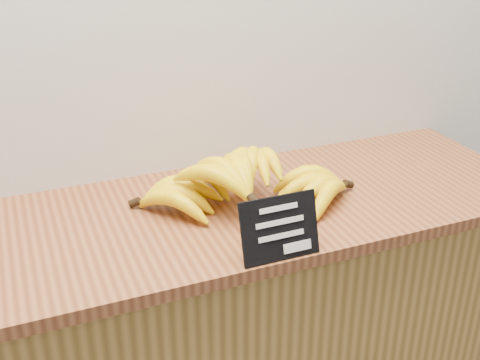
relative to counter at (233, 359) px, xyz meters
name	(u,v)px	position (x,y,z in m)	size (l,w,h in m)	color
counter	(233,359)	(0.00, 0.00, 0.00)	(1.53, 0.50, 0.90)	#A57C35
counter_top	(232,211)	(0.00, 0.00, 0.47)	(1.55, 0.54, 0.03)	brown
chalkboard_sign	(280,228)	(0.01, -0.24, 0.55)	(0.17, 0.01, 0.13)	black
banana_pile	(240,183)	(0.02, 0.00, 0.54)	(0.53, 0.35, 0.13)	yellow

